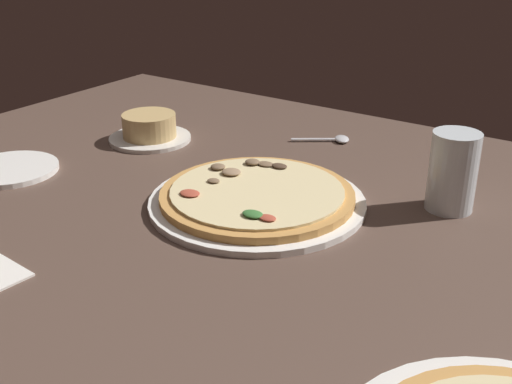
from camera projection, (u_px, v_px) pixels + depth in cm
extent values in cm
cube|color=brown|center=(255.00, 228.00, 94.74)|extent=(150.00, 110.00, 4.00)
cylinder|color=white|center=(257.00, 202.00, 97.17)|extent=(32.95, 32.95, 1.00)
cylinder|color=#C68C47|center=(257.00, 195.00, 96.72)|extent=(29.54, 29.54, 1.20)
cylinder|color=beige|center=(257.00, 191.00, 96.40)|extent=(26.34, 26.34, 0.40)
ellipsoid|color=#AD4733|center=(190.00, 193.00, 94.45)|extent=(3.17, 2.56, 0.48)
ellipsoid|color=#937556|center=(231.00, 172.00, 101.71)|extent=(3.13, 2.90, 0.73)
ellipsoid|color=#4C3828|center=(279.00, 166.00, 104.32)|extent=(2.69, 2.02, 0.54)
ellipsoid|color=brown|center=(218.00, 167.00, 103.70)|extent=(2.43, 2.35, 0.75)
ellipsoid|color=brown|center=(266.00, 164.00, 105.27)|extent=(2.89, 2.12, 0.44)
ellipsoid|color=#AD4733|center=(267.00, 218.00, 86.97)|extent=(2.55, 1.91, 0.46)
ellipsoid|color=#387033|center=(253.00, 214.00, 87.86)|extent=(3.11, 2.29, 0.62)
ellipsoid|color=brown|center=(214.00, 181.00, 98.76)|extent=(2.02, 1.70, 0.48)
ellipsoid|color=brown|center=(252.00, 162.00, 105.61)|extent=(2.48, 2.34, 0.78)
cylinder|color=silver|center=(150.00, 138.00, 124.20)|extent=(15.77, 15.77, 0.80)
cylinder|color=tan|center=(149.00, 125.00, 123.11)|extent=(10.29, 10.29, 4.51)
cylinder|color=silver|center=(453.00, 172.00, 93.83)|extent=(7.08, 7.08, 11.97)
cylinder|color=silver|center=(451.00, 185.00, 94.73)|extent=(6.51, 6.51, 7.54)
cylinder|color=white|center=(10.00, 169.00, 109.45)|extent=(16.12, 16.12, 0.90)
ellipsoid|color=silver|center=(342.00, 139.00, 123.58)|extent=(4.59, 4.88, 1.00)
cylinder|color=silver|center=(316.00, 140.00, 123.60)|extent=(8.45, 6.21, 0.70)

